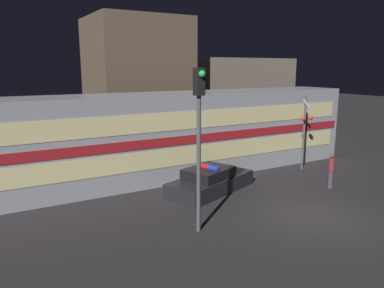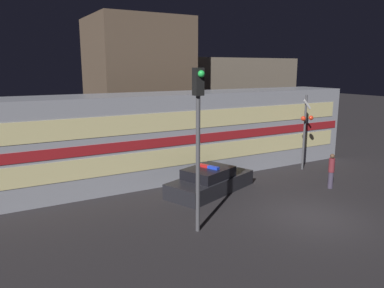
{
  "view_description": "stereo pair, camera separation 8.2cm",
  "coord_description": "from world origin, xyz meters",
  "px_view_note": "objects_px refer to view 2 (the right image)",
  "views": [
    {
      "loc": [
        -10.8,
        -9.4,
        5.65
      ],
      "look_at": [
        -1.84,
        6.17,
        1.97
      ],
      "focal_mm": 35.0,
      "sensor_mm": 36.0,
      "label": 1
    },
    {
      "loc": [
        -10.72,
        -9.44,
        5.65
      ],
      "look_at": [
        -1.84,
        6.17,
        1.97
      ],
      "focal_mm": 35.0,
      "sensor_mm": 36.0,
      "label": 2
    }
  ],
  "objects_px": {
    "train": "(175,135)",
    "crossing_signal_near": "(305,127)",
    "pedestrian": "(331,171)",
    "police_car": "(210,181)",
    "traffic_light_corner": "(198,126)"
  },
  "relations": [
    {
      "from": "pedestrian",
      "to": "crossing_signal_near",
      "type": "bearing_deg",
      "value": 65.87
    },
    {
      "from": "police_car",
      "to": "pedestrian",
      "type": "height_order",
      "value": "pedestrian"
    },
    {
      "from": "train",
      "to": "crossing_signal_near",
      "type": "xyz_separation_m",
      "value": [
        6.77,
        -2.55,
        0.24
      ]
    },
    {
      "from": "police_car",
      "to": "traffic_light_corner",
      "type": "distance_m",
      "value": 5.44
    },
    {
      "from": "police_car",
      "to": "traffic_light_corner",
      "type": "height_order",
      "value": "traffic_light_corner"
    },
    {
      "from": "crossing_signal_near",
      "to": "traffic_light_corner",
      "type": "bearing_deg",
      "value": -156.4
    },
    {
      "from": "pedestrian",
      "to": "crossing_signal_near",
      "type": "relative_size",
      "value": 0.4
    },
    {
      "from": "traffic_light_corner",
      "to": "crossing_signal_near",
      "type": "bearing_deg",
      "value": 23.6
    },
    {
      "from": "traffic_light_corner",
      "to": "police_car",
      "type": "bearing_deg",
      "value": 51.96
    },
    {
      "from": "train",
      "to": "police_car",
      "type": "height_order",
      "value": "train"
    },
    {
      "from": "train",
      "to": "traffic_light_corner",
      "type": "distance_m",
      "value": 7.24
    },
    {
      "from": "train",
      "to": "pedestrian",
      "type": "xyz_separation_m",
      "value": [
        5.4,
        -5.62,
        -1.33
      ]
    },
    {
      "from": "train",
      "to": "police_car",
      "type": "bearing_deg",
      "value": -87.15
    },
    {
      "from": "train",
      "to": "crossing_signal_near",
      "type": "height_order",
      "value": "train"
    },
    {
      "from": "police_car",
      "to": "pedestrian",
      "type": "relative_size",
      "value": 2.91
    }
  ]
}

